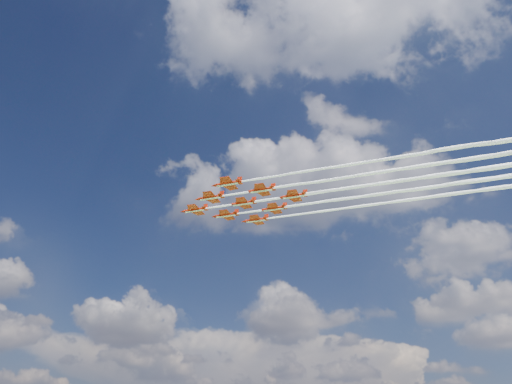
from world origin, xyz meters
TOP-DOWN VIEW (x-y plane):
  - jet_lead at (46.65, -1.55)m, footprint 127.63×9.02m
  - jet_row2_port at (55.31, -9.16)m, footprint 127.63×9.02m
  - jet_row2_starb at (55.75, 5.52)m, footprint 127.63×9.02m
  - jet_row3_port at (63.97, -16.77)m, footprint 127.63×9.02m
  - jet_row3_centre at (64.41, -2.09)m, footprint 127.63×9.02m
  - jet_row3_starb at (64.86, 12.59)m, footprint 127.63×9.02m
  - jet_row4_port at (73.08, -9.70)m, footprint 127.63×9.02m
  - jet_row4_starb at (73.52, 4.98)m, footprint 127.63×9.02m
  - jet_tail at (82.18, -2.63)m, footprint 127.63×9.02m

SIDE VIEW (x-z plane):
  - jet_lead at x=46.65m, z-range 77.82..80.43m
  - jet_row2_port at x=55.31m, z-range 77.82..80.43m
  - jet_row2_starb at x=55.75m, z-range 77.82..80.43m
  - jet_row3_port at x=63.97m, z-range 77.82..80.43m
  - jet_row3_centre at x=64.41m, z-range 77.82..80.43m
  - jet_row3_starb at x=64.86m, z-range 77.82..80.43m
  - jet_row4_port at x=73.08m, z-range 77.82..80.43m
  - jet_row4_starb at x=73.52m, z-range 77.82..80.43m
  - jet_tail at x=82.18m, z-range 77.82..80.43m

